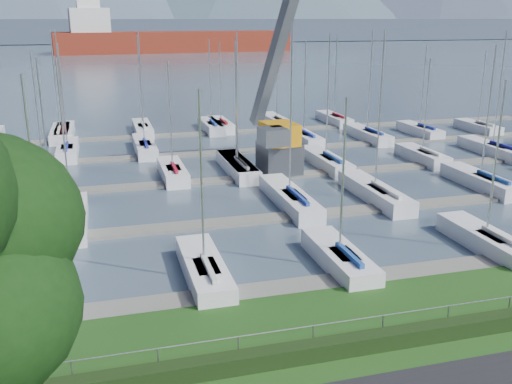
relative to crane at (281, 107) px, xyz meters
name	(u,v)px	position (x,y,z in m)	size (l,w,h in m)	color
water	(113,47)	(-6.59, 232.02, -5.73)	(800.00, 540.00, 0.20)	#475868
hedge	(340,347)	(-6.59, -28.38, -4.98)	(80.00, 0.70, 0.70)	black
fence	(337,322)	(-6.59, -27.98, -4.13)	(0.04, 0.04, 80.00)	gray
foothill	(108,30)	(-6.59, 302.02, 0.67)	(900.00, 80.00, 12.00)	#414C5F
docks	(211,181)	(-6.59, -1.98, -5.55)	(90.00, 41.60, 0.25)	slate
crane	(281,107)	(0.00, 0.00, 0.00)	(5.92, 13.23, 22.35)	#4F5156
cargo_ship_mid	(164,42)	(11.27, 183.97, -1.70)	(91.82, 24.88, 21.50)	maroon
sailboat_fleet	(180,108)	(-8.40, 1.35, 0.04)	(75.90, 50.19, 13.10)	silver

